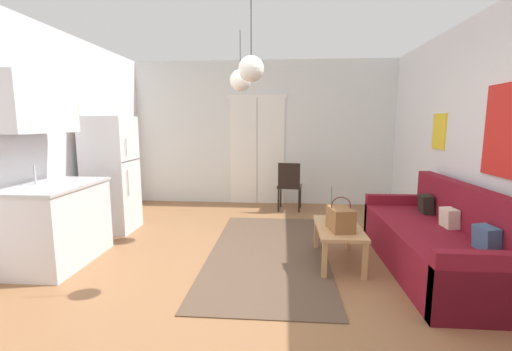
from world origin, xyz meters
The scene contains 12 objects.
ground_plane centered at (0.00, 0.00, -0.05)m, with size 5.48×7.30×0.10m, color #8E603D.
wall_back centered at (0.00, 3.40, 1.34)m, with size 5.08×0.13×2.70m.
area_rug centered at (0.22, 0.75, 0.01)m, with size 1.37×2.92×0.01m, color brown.
couch centered at (2.01, 0.39, 0.29)m, with size 0.83×2.19×0.91m.
coffee_table centered at (1.01, 0.51, 0.35)m, with size 0.47×0.91×0.41m.
bamboo_vase centered at (0.95, 0.74, 0.51)m, with size 0.08×0.08×0.40m.
handbag centered at (1.00, 0.37, 0.54)m, with size 0.28×0.36×0.36m.
refrigerator centered at (-2.05, 1.44, 0.82)m, with size 0.63×0.60×1.63m.
kitchen_counter centered at (-2.08, 0.26, 0.76)m, with size 0.64×1.12×2.03m.
accent_chair centered at (0.51, 2.79, 0.48)m, with size 0.46×0.44×0.86m.
pendant_lamp_near centered at (0.10, -0.10, 2.01)m, with size 0.23×0.23×0.81m.
pendant_lamp_far centered at (-0.17, 1.32, 2.08)m, with size 0.28×0.28×0.76m.
Camera 1 is at (0.38, -3.20, 1.53)m, focal length 24.09 mm.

